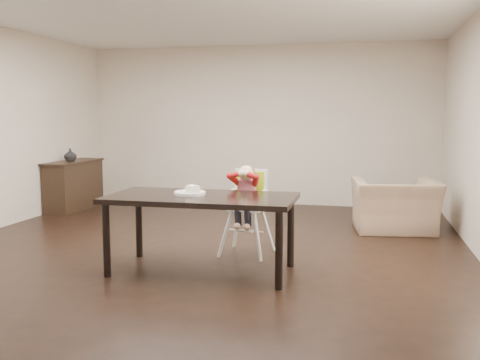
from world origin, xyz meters
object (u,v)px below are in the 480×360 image
object	(u,v)px
dining_table	(201,204)
sideboard	(74,185)
high_chair	(248,191)
armchair	(395,197)

from	to	relation	value
dining_table	sideboard	size ratio (longest dim) A/B	1.43
high_chair	sideboard	world-z (taller)	high_chair
dining_table	sideboard	distance (m)	4.20
dining_table	high_chair	distance (m)	0.82
armchair	sideboard	bearing A→B (deg)	-13.84
dining_table	armchair	xyz separation A→B (m)	(1.92, 2.32, -0.21)
dining_table	sideboard	bearing A→B (deg)	136.85
high_chair	sideboard	xyz separation A→B (m)	(-3.34, 2.09, -0.29)
armchair	sideboard	xyz separation A→B (m)	(-4.98, 0.55, -0.06)
high_chair	sideboard	bearing A→B (deg)	154.73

